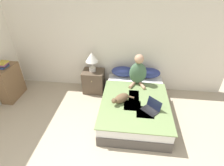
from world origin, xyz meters
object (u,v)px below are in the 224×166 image
(nightstand, at_px, (94,81))
(table_lamp, at_px, (92,58))
(bed, at_px, (134,105))
(pillow_near, at_px, (123,72))
(pillow_far, at_px, (148,73))
(person_sitting, at_px, (138,72))
(book_stack_top, at_px, (3,65))
(cat_tabby, at_px, (121,98))
(laptop_open, at_px, (151,108))
(bookshelf, at_px, (10,83))

(nightstand, bearing_deg, table_lamp, 126.50)
(bed, relative_size, pillow_near, 3.28)
(bed, bearing_deg, pillow_far, 70.19)
(pillow_far, distance_m, person_sitting, 0.44)
(bed, bearing_deg, book_stack_top, 174.99)
(cat_tabby, bearing_deg, bed, 170.14)
(laptop_open, bearing_deg, person_sitting, 149.05)
(pillow_far, xyz_separation_m, table_lamp, (-1.43, -0.06, 0.36))
(pillow_far, relative_size, book_stack_top, 2.56)
(person_sitting, bearing_deg, laptop_open, -74.21)
(pillow_far, distance_m, bookshelf, 3.50)
(pillow_near, relative_size, cat_tabby, 1.32)
(laptop_open, distance_m, nightstand, 1.86)
(bookshelf, bearing_deg, pillow_near, 12.06)
(person_sitting, xyz_separation_m, nightstand, (-1.14, 0.21, -0.48))
(nightstand, height_order, book_stack_top, book_stack_top)
(nightstand, height_order, bookshelf, bookshelf)
(bed, height_order, laptop_open, laptop_open)
(pillow_near, bearing_deg, pillow_far, 0.00)
(laptop_open, xyz_separation_m, book_stack_top, (-3.44, 0.66, 0.43))
(cat_tabby, relative_size, nightstand, 0.78)
(bed, relative_size, book_stack_top, 8.40)
(person_sitting, bearing_deg, pillow_far, 47.29)
(person_sitting, height_order, book_stack_top, person_sitting)
(pillow_near, height_order, laptop_open, pillow_near)
(nightstand, bearing_deg, cat_tabby, -51.18)
(nightstand, bearing_deg, bookshelf, -165.63)
(cat_tabby, height_order, book_stack_top, book_stack_top)
(book_stack_top, bearing_deg, cat_tabby, -9.56)
(nightstand, bearing_deg, pillow_far, 3.31)
(laptop_open, bearing_deg, bookshelf, -147.60)
(pillow_near, distance_m, laptop_open, 1.41)
(person_sitting, xyz_separation_m, book_stack_top, (-3.17, -0.31, 0.15))
(nightstand, xyz_separation_m, bookshelf, (-2.02, -0.52, 0.13))
(bed, relative_size, person_sitting, 2.69)
(nightstand, xyz_separation_m, book_stack_top, (-2.03, -0.52, 0.64))
(nightstand, bearing_deg, pillow_near, 5.94)
(person_sitting, xyz_separation_m, laptop_open, (0.27, -0.97, -0.28))
(pillow_near, bearing_deg, book_stack_top, -167.95)
(bed, relative_size, laptop_open, 5.00)
(pillow_near, relative_size, person_sitting, 0.82)
(cat_tabby, height_order, nightstand, cat_tabby)
(nightstand, bearing_deg, person_sitting, -10.48)
(bed, height_order, bookshelf, bookshelf)
(pillow_near, height_order, person_sitting, person_sitting)
(person_sitting, relative_size, cat_tabby, 1.62)
(pillow_far, height_order, cat_tabby, pillow_far)
(pillow_far, bearing_deg, table_lamp, -177.53)
(pillow_near, bearing_deg, person_sitting, -39.26)
(pillow_far, relative_size, cat_tabby, 1.32)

